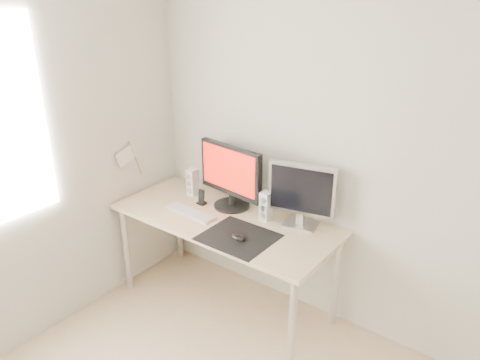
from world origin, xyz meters
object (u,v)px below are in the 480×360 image
Objects in this scene: speaker_left at (193,182)px; desk at (225,227)px; phone_dock at (201,200)px; mouse at (238,237)px; second_monitor at (302,193)px; keyboard at (190,212)px; speaker_right at (266,206)px; main_monitor at (231,174)px.

desk is at bearing -19.32° from speaker_left.
phone_dock is at bearing -27.66° from speaker_left.
mouse is 0.22× the size of second_monitor.
keyboard is at bearing -156.28° from second_monitor.
desk is at bearing -149.94° from speaker_right.
speaker_right is at bearing 26.82° from keyboard.
speaker_right is 0.53m from phone_dock.
speaker_left is 1.86× the size of phone_dock.
speaker_left is 0.49× the size of keyboard.
main_monitor reaches higher than desk.
main_monitor is (-0.33, 0.35, 0.23)m from mouse.
second_monitor is (0.54, 0.05, -0.01)m from main_monitor.
keyboard is (-0.71, -0.31, -0.23)m from second_monitor.
desk is 0.30m from phone_dock.
phone_dock is (-0.52, -0.08, -0.07)m from speaker_right.
speaker_left is at bearing 152.34° from phone_dock.
speaker_right is at bearing 92.72° from mouse.
speaker_right reaches higher than mouse.
speaker_left reaches higher than mouse.
speaker_left and speaker_right have the same top height.
keyboard is at bearing -76.76° from phone_dock.
keyboard is at bearing -156.86° from desk.
second_monitor is at bearing 5.75° from main_monitor.
keyboard is (-0.23, -0.10, 0.09)m from desk.
mouse is 0.47× the size of speaker_left.
mouse is 0.34m from desk.
keyboard reaches higher than desk.
main_monitor reaches higher than mouse.
phone_dock is (-0.27, 0.07, 0.11)m from desk.
second_monitor is 1.05× the size of keyboard.
speaker_left is (-0.43, 0.15, 0.18)m from desk.
desk is at bearing 23.14° from keyboard.
speaker_left is at bearing -178.94° from main_monitor.
keyboard is (0.20, -0.25, -0.10)m from speaker_left.
second_monitor is at bearing 16.82° from speaker_right.
phone_dock is at bearing -155.70° from main_monitor.
second_monitor is 2.15× the size of speaker_left.
main_monitor is 0.35m from speaker_right.
desk is 7.69× the size of speaker_left.
mouse is 0.51m from second_monitor.
mouse is at bearing -25.86° from phone_dock.
main_monitor is at bearing -174.25° from second_monitor.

